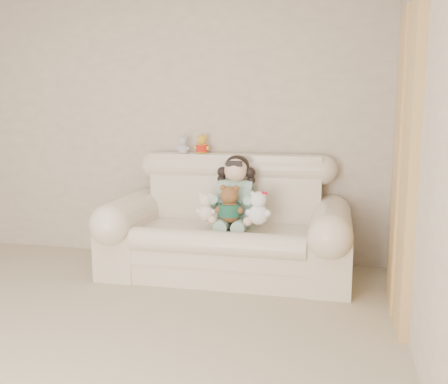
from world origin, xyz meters
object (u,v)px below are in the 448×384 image
seated_child (236,191)px  cream_teddy (206,204)px  white_cat (258,204)px  sofa (227,217)px  brown_teddy (230,200)px

seated_child → cream_teddy: (-0.22, -0.20, -0.09)m
white_cat → cream_teddy: 0.45m
sofa → cream_teddy: size_ratio=7.44×
seated_child → white_cat: size_ratio=1.90×
brown_teddy → seated_child: bearing=89.8°
brown_teddy → cream_teddy: bearing=-178.4°
brown_teddy → cream_teddy: 0.21m
seated_child → brown_teddy: (-0.01, -0.20, -0.05)m
cream_teddy → brown_teddy: bearing=-8.1°
brown_teddy → white_cat: size_ratio=1.12×
seated_child → cream_teddy: bearing=-138.0°
brown_teddy → sofa: bearing=116.5°
seated_child → white_cat: seated_child is taller
cream_teddy → seated_child: bearing=35.9°
sofa → brown_teddy: sofa is taller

